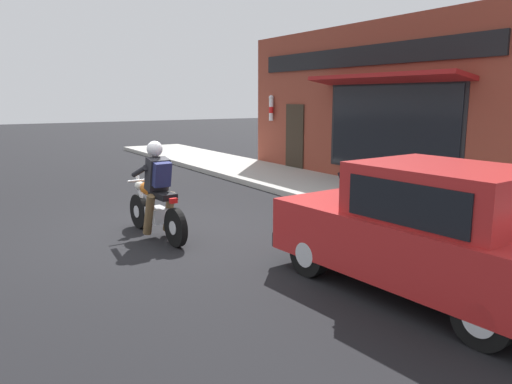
# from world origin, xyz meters

# --- Properties ---
(ground_plane) EXTENTS (80.00, 80.00, 0.00)m
(ground_plane) POSITION_xyz_m (0.00, 0.00, 0.00)
(ground_plane) COLOR black
(sidewalk_curb) EXTENTS (2.60, 22.00, 0.14)m
(sidewalk_curb) POSITION_xyz_m (4.88, 3.00, 0.07)
(sidewalk_curb) COLOR #ADAAA3
(sidewalk_curb) RESTS_ON ground
(storefront_building) EXTENTS (1.25, 9.74, 4.20)m
(storefront_building) POSITION_xyz_m (6.41, 1.96, 2.11)
(storefront_building) COLOR brown
(storefront_building) RESTS_ON ground
(motorcycle_with_rider) EXTENTS (0.59, 2.02, 1.62)m
(motorcycle_with_rider) POSITION_xyz_m (-0.22, -0.17, 0.68)
(motorcycle_with_rider) COLOR black
(motorcycle_with_rider) RESTS_ON ground
(car_hatchback) EXTENTS (1.92, 3.89, 1.57)m
(car_hatchback) POSITION_xyz_m (1.63, -4.19, 0.77)
(car_hatchback) COLOR black
(car_hatchback) RESTS_ON ground
(trash_bin) EXTENTS (0.56, 0.56, 0.98)m
(trash_bin) POSITION_xyz_m (4.08, -2.38, 0.64)
(trash_bin) COLOR #2D2D33
(trash_bin) RESTS_ON sidewalk_curb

